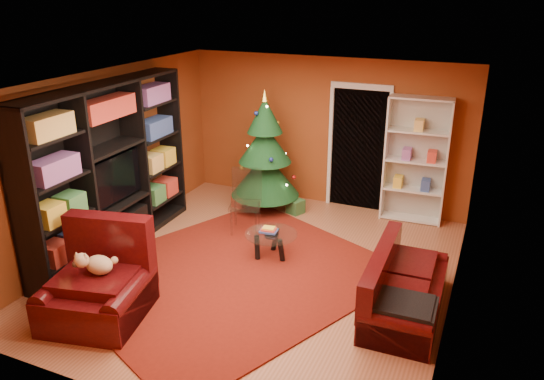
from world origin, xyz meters
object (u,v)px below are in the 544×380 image
at_px(christmas_tree, 265,153).
at_px(gift_box_red, 239,201).
at_px(dog, 99,265).
at_px(gift_box_green, 296,206).
at_px(media_unit, 110,170).
at_px(sofa, 407,283).
at_px(acrylic_chair, 245,205).
at_px(coffee_table, 271,245).
at_px(white_bookshelf, 416,161).
at_px(armchair, 96,284).
at_px(rug, 232,274).

bearing_deg(christmas_tree, gift_box_red, -166.31).
bearing_deg(dog, gift_box_green, 63.43).
distance_m(media_unit, gift_box_red, 2.61).
bearing_deg(sofa, acrylic_chair, 64.95).
xyz_separation_m(sofa, coffee_table, (-2.03, 0.59, -0.19)).
distance_m(gift_box_green, dog, 3.95).
distance_m(christmas_tree, coffee_table, 2.02).
xyz_separation_m(gift_box_green, white_bookshelf, (1.87, 0.52, 0.92)).
bearing_deg(acrylic_chair, media_unit, -159.25).
height_order(gift_box_green, armchair, armchair).
bearing_deg(coffee_table, gift_box_green, 99.02).
xyz_separation_m(rug, acrylic_chair, (-0.43, 1.30, 0.45)).
relative_size(dog, sofa, 0.22).
relative_size(armchair, acrylic_chair, 1.28).
height_order(white_bookshelf, dog, white_bookshelf).
relative_size(media_unit, gift_box_red, 14.74).
bearing_deg(christmas_tree, armchair, -96.48).
relative_size(christmas_tree, gift_box_red, 9.76).
bearing_deg(acrylic_chair, gift_box_green, 48.84).
bearing_deg(rug, white_bookshelf, 56.48).
bearing_deg(christmas_tree, gift_box_green, 1.32).
distance_m(media_unit, sofa, 4.38).
bearing_deg(christmas_tree, coffee_table, -63.10).
bearing_deg(dog, coffee_table, 47.70).
xyz_separation_m(gift_box_green, armchair, (-1.01, -3.85, 0.34)).
height_order(media_unit, gift_box_red, media_unit).
distance_m(gift_box_red, armchair, 3.74).
xyz_separation_m(rug, sofa, (2.31, 0.09, 0.38)).
relative_size(dog, acrylic_chair, 0.43).
bearing_deg(gift_box_red, media_unit, -114.47).
xyz_separation_m(gift_box_red, coffee_table, (1.29, -1.53, 0.09)).
bearing_deg(acrylic_chair, armchair, -118.76).
height_order(media_unit, acrylic_chair, media_unit).
distance_m(gift_box_red, acrylic_chair, 1.14).
bearing_deg(gift_box_red, acrylic_chair, -57.97).
bearing_deg(rug, christmas_tree, 103.30).
height_order(dog, coffee_table, dog).
relative_size(rug, gift_box_green, 16.05).
relative_size(gift_box_green, dog, 0.61).
xyz_separation_m(armchair, acrylic_chair, (0.55, 2.80, -0.00)).
bearing_deg(media_unit, armchair, -59.42).
height_order(gift_box_red, sofa, sofa).
xyz_separation_m(dog, acrylic_chair, (0.51, 2.74, -0.23)).
bearing_deg(sofa, gift_box_green, 44.26).
bearing_deg(acrylic_chair, gift_box_red, 104.42).
distance_m(rug, gift_box_green, 2.34).
bearing_deg(armchair, christmas_tree, 71.30).
relative_size(armchair, dog, 2.96).
distance_m(gift_box_green, armchair, 3.99).
relative_size(gift_box_green, coffee_table, 0.32).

